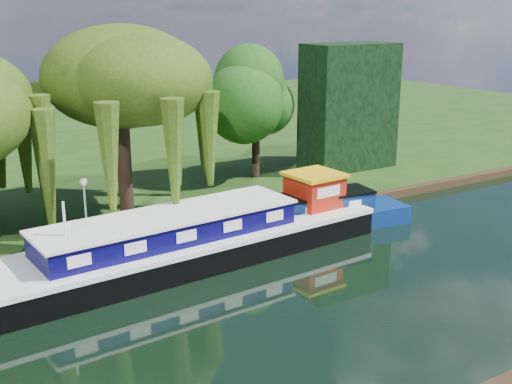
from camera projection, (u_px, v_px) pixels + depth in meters
ground at (168, 335)px, 21.59m from camera, size 120.00×120.00×0.00m
dutch_barge at (194, 240)px, 27.68m from camera, size 18.28×5.41×3.81m
narrowboat at (281, 221)px, 30.77m from camera, size 13.96×3.86×2.01m
white_cruiser at (330, 222)px, 32.86m from camera, size 2.67×2.48×1.16m
willow_right at (120, 93)px, 30.54m from camera, size 7.00×7.00×8.52m
tree_far_right at (256, 100)px, 38.64m from camera, size 4.26×4.26×6.96m
conifer_hedge at (349, 107)px, 41.33m from camera, size 6.00×3.00×8.00m
lamppost at (84, 190)px, 29.79m from camera, size 0.36×0.36×2.56m
mooring_posts at (78, 237)px, 27.97m from camera, size 19.16×0.16×1.00m
reeds_near at (491, 367)px, 18.65m from camera, size 33.70×1.50×1.10m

